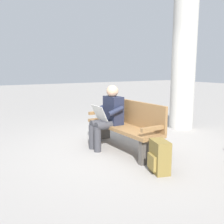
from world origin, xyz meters
TOP-DOWN VIEW (x-y plane):
  - ground_plane at (0.00, 0.00)m, footprint 40.00×40.00m
  - bench_near at (0.00, -0.07)m, footprint 1.81×0.52m
  - person_seated at (0.22, 0.17)m, footprint 0.58×0.58m
  - backpack at (-1.17, 0.13)m, footprint 0.39×0.32m
  - support_pillar at (0.69, -2.24)m, footprint 0.58×0.58m

SIDE VIEW (x-z plane):
  - ground_plane at x=0.00m, z-range 0.00..0.00m
  - backpack at x=-1.17m, z-range 0.00..0.47m
  - bench_near at x=0.00m, z-range 0.01..0.91m
  - person_seated at x=0.22m, z-range 0.04..1.22m
  - support_pillar at x=0.69m, z-range 0.00..3.59m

